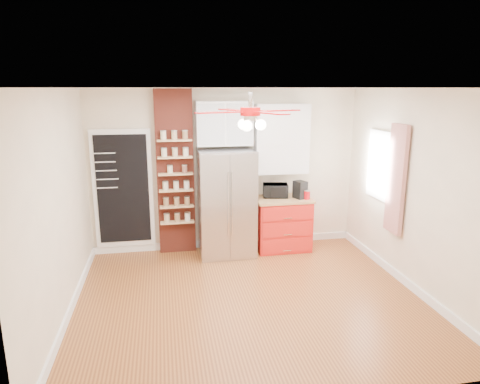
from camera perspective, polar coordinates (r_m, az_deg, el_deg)
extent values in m
plane|color=#975926|center=(5.81, 1.25, -13.99)|extent=(4.50, 4.50, 0.00)
plane|color=white|center=(5.15, 1.40, 13.69)|extent=(4.50, 4.50, 0.00)
cube|color=beige|center=(7.24, -1.90, 2.93)|extent=(4.50, 0.02, 2.70)
cube|color=beige|center=(3.49, 8.10, -9.19)|extent=(4.50, 0.02, 2.70)
cube|color=beige|center=(5.35, -23.01, -2.03)|extent=(0.02, 4.00, 2.70)
cube|color=beige|center=(6.17, 22.23, 0.03)|extent=(0.02, 4.00, 2.70)
cube|color=white|center=(7.22, -15.32, 0.38)|extent=(0.95, 0.04, 1.95)
cube|color=black|center=(7.19, -15.33, 0.34)|extent=(0.82, 0.02, 1.78)
cube|color=maroon|center=(7.09, -8.62, 2.55)|extent=(0.60, 0.16, 2.70)
cube|color=#B8B7BC|center=(6.99, -1.82, -1.47)|extent=(0.90, 0.70, 1.75)
cube|color=white|center=(6.96, -2.15, 9.14)|extent=(0.90, 0.35, 0.70)
cube|color=red|center=(7.36, 5.65, -4.35)|extent=(0.90, 0.60, 0.86)
cube|color=tan|center=(7.23, 5.74, -0.96)|extent=(0.94, 0.64, 0.04)
cube|color=white|center=(7.21, 5.55, 7.05)|extent=(0.90, 0.30, 1.15)
cube|color=white|center=(6.88, 18.26, 3.38)|extent=(0.04, 0.75, 1.05)
cube|color=#AE2317|center=(6.41, 20.12, 1.60)|extent=(0.06, 0.40, 1.55)
cylinder|color=silver|center=(5.15, 1.40, 12.03)|extent=(0.05, 0.05, 0.20)
cylinder|color=#A0090A|center=(5.15, 1.39, 10.69)|extent=(0.24, 0.24, 0.10)
sphere|color=white|center=(5.17, 1.38, 8.92)|extent=(0.13, 0.13, 0.13)
imported|color=black|center=(7.25, 4.73, 0.19)|extent=(0.46, 0.35, 0.23)
cube|color=black|center=(7.22, 8.01, 0.30)|extent=(0.23, 0.25, 0.29)
cylinder|color=#B00911|center=(7.20, 8.89, -0.40)|extent=(0.12, 0.12, 0.14)
cylinder|color=#B7280A|center=(7.28, 8.47, -0.21)|extent=(0.11, 0.11, 0.14)
cylinder|color=beige|center=(6.95, -9.33, 2.99)|extent=(0.10, 0.10, 0.12)
cylinder|color=brown|center=(6.95, -7.40, 3.04)|extent=(0.11, 0.11, 0.12)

